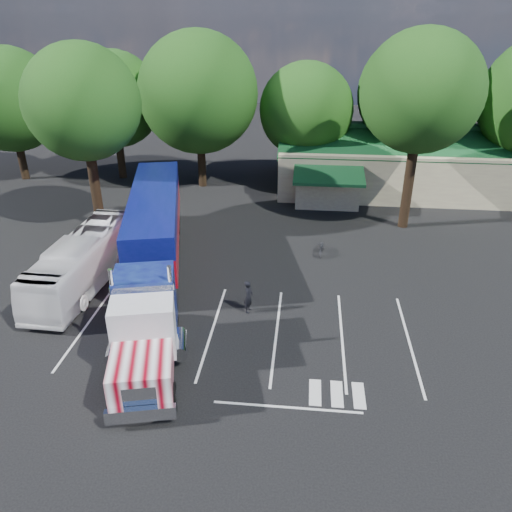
# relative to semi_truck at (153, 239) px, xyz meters

# --- Properties ---
(ground) EXTENTS (120.00, 120.00, 0.00)m
(ground) POSITION_rel_semi_truck_xyz_m (4.22, 1.16, -2.58)
(ground) COLOR black
(ground) RESTS_ON ground
(event_hall) EXTENTS (24.20, 14.12, 5.55)m
(event_hall) POSITION_rel_semi_truck_xyz_m (17.96, 18.97, -0.37)
(event_hall) COLOR beige
(event_hall) RESTS_ON ground
(tree_row_a) EXTENTS (9.00, 9.00, 11.68)m
(tree_row_a) POSITION_rel_semi_truck_xyz_m (-17.78, 17.66, 4.58)
(tree_row_a) COLOR black
(tree_row_a) RESTS_ON ground
(tree_row_b) EXTENTS (8.40, 8.40, 11.35)m
(tree_row_b) POSITION_rel_semi_truck_xyz_m (-8.78, 18.96, 4.55)
(tree_row_b) COLOR black
(tree_row_b) RESTS_ON ground
(tree_row_c) EXTENTS (10.00, 10.00, 13.05)m
(tree_row_c) POSITION_rel_semi_truck_xyz_m (-0.78, 17.36, 5.46)
(tree_row_c) COLOR black
(tree_row_c) RESTS_ON ground
(tree_row_d) EXTENTS (8.00, 8.00, 10.60)m
(tree_row_d) POSITION_rel_semi_truck_xyz_m (8.22, 18.66, 4.00)
(tree_row_d) COLOR black
(tree_row_d) RESTS_ON ground
(tree_row_e) EXTENTS (9.60, 9.60, 12.90)m
(tree_row_e) POSITION_rel_semi_truck_xyz_m (17.22, 19.16, 5.50)
(tree_row_e) COLOR black
(tree_row_e) RESTS_ON ground
(tree_near_left) EXTENTS (7.60, 7.60, 12.65)m
(tree_near_left) POSITION_rel_semi_truck_xyz_m (-6.28, 7.16, 6.23)
(tree_near_left) COLOR black
(tree_near_left) RESTS_ON ground
(tree_near_right) EXTENTS (8.00, 8.00, 13.50)m
(tree_near_right) POSITION_rel_semi_truck_xyz_m (15.72, 9.66, 6.88)
(tree_near_right) COLOR black
(tree_near_right) RESTS_ON ground
(semi_truck) EXTENTS (7.68, 21.80, 4.56)m
(semi_truck) POSITION_rel_semi_truck_xyz_m (0.00, 0.00, 0.00)
(semi_truck) COLOR black
(semi_truck) RESTS_ON ground
(woman) EXTENTS (0.57, 0.74, 1.80)m
(woman) POSITION_rel_semi_truck_xyz_m (5.82, -2.95, -1.68)
(woman) COLOR black
(woman) RESTS_ON ground
(bicycle) EXTENTS (0.81, 1.81, 0.92)m
(bicycle) POSITION_rel_semi_truck_xyz_m (9.72, 4.37, -2.12)
(bicycle) COLOR black
(bicycle) RESTS_ON ground
(tour_bus) EXTENTS (2.81, 10.55, 2.92)m
(tour_bus) POSITION_rel_semi_truck_xyz_m (-3.90, -0.97, -1.12)
(tour_bus) COLOR silver
(tour_bus) RESTS_ON ground
(silver_sedan) EXTENTS (4.26, 1.51, 1.40)m
(silver_sedan) POSITION_rel_semi_truck_xyz_m (16.22, 15.16, -1.88)
(silver_sedan) COLOR #9EA1A5
(silver_sedan) RESTS_ON ground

